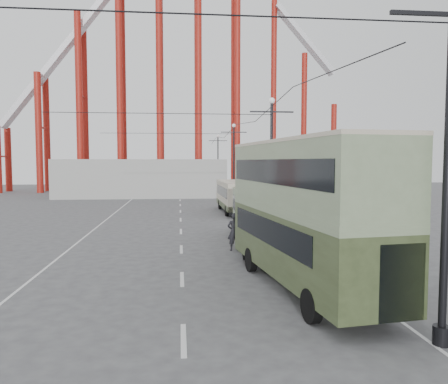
{
  "coord_description": "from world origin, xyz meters",
  "views": [
    {
      "loc": [
        -1.08,
        -13.3,
        4.71
      ],
      "look_at": [
        1.42,
        11.09,
        3.0
      ],
      "focal_mm": 35.0,
      "sensor_mm": 36.0,
      "label": 1
    }
  ],
  "objects": [
    {
      "name": "double_decker_bus",
      "position": [
        3.46,
        2.22,
        3.08
      ],
      "size": [
        3.85,
        10.49,
        5.5
      ],
      "rotation": [
        0.0,
        0.0,
        0.13
      ],
      "color": "#313B20",
      "rests_on": "ground"
    },
    {
      "name": "road_markings",
      "position": [
        -0.86,
        19.7,
        0.01
      ],
      "size": [
        12.52,
        120.0,
        0.01
      ],
      "color": "silver",
      "rests_on": "ground"
    },
    {
      "name": "pedestrian",
      "position": [
        1.79,
        9.39,
        1.0
      ],
      "size": [
        0.78,
        0.56,
        2.01
      ],
      "primitive_type": "imported",
      "rotation": [
        0.0,
        0.0,
        3.25
      ],
      "color": "black",
      "rests_on": "ground"
    },
    {
      "name": "lamp_post_mid",
      "position": [
        5.6,
        18.0,
        4.68
      ],
      "size": [
        3.2,
        0.44,
        9.32
      ],
      "color": "black",
      "rests_on": "ground"
    },
    {
      "name": "fairground_shed",
      "position": [
        -6.0,
        47.0,
        2.5
      ],
      "size": [
        22.0,
        10.0,
        5.0
      ],
      "primitive_type": "cube",
      "color": "#A3A29D",
      "rests_on": "ground"
    },
    {
      "name": "lamp_post_far",
      "position": [
        5.6,
        40.0,
        4.68
      ],
      "size": [
        3.2,
        0.44,
        9.32
      ],
      "color": "black",
      "rests_on": "ground"
    },
    {
      "name": "lamp_post_distant",
      "position": [
        5.6,
        62.0,
        4.68
      ],
      "size": [
        3.2,
        0.44,
        9.32
      ],
      "color": "black",
      "rests_on": "ground"
    },
    {
      "name": "ground",
      "position": [
        0.0,
        0.0,
        0.0
      ],
      "size": [
        160.0,
        160.0,
        0.0
      ],
      "primitive_type": "plane",
      "color": "#48484A",
      "rests_on": "ground"
    },
    {
      "name": "single_decker_cream",
      "position": [
        3.98,
        26.9,
        1.62
      ],
      "size": [
        2.48,
        9.27,
        2.87
      ],
      "rotation": [
        0.0,
        0.0,
        0.02
      ],
      "color": "#BDB198",
      "rests_on": "ground"
    },
    {
      "name": "roller_coaster",
      "position": [
        -2.49,
        56.89,
        22.92
      ],
      "size": [
        52.95,
        5.0,
        55.48
      ],
      "color": "maroon",
      "rests_on": "ground"
    },
    {
      "name": "single_decker_green",
      "position": [
        3.4,
        10.67,
        1.7
      ],
      "size": [
        3.13,
        10.78,
        3.01
      ],
      "rotation": [
        0.0,
        0.0,
        -0.06
      ],
      "color": "#6E805E",
      "rests_on": "ground"
    }
  ]
}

